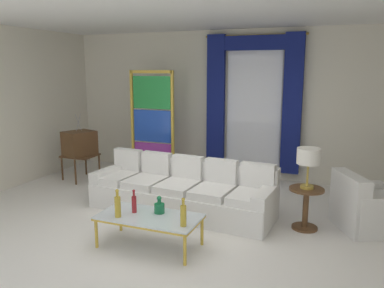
% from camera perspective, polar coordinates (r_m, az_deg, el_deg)
% --- Properties ---
extents(ground_plane, '(16.00, 16.00, 0.00)m').
position_cam_1_polar(ground_plane, '(5.62, -3.15, -12.27)').
color(ground_plane, white).
extents(wall_rear, '(8.00, 0.12, 3.00)m').
position_cam_1_polar(wall_rear, '(8.07, 5.96, 5.86)').
color(wall_rear, silver).
rests_on(wall_rear, ground).
extents(wall_left, '(0.12, 7.00, 3.00)m').
position_cam_1_polar(wall_left, '(7.91, -26.19, 4.69)').
color(wall_left, silver).
rests_on(wall_left, ground).
extents(ceiling_slab, '(8.00, 7.60, 0.04)m').
position_cam_1_polar(ceiling_slab, '(5.95, -0.05, 18.77)').
color(ceiling_slab, white).
extents(curtained_window, '(2.00, 0.17, 2.70)m').
position_cam_1_polar(curtained_window, '(7.77, 9.05, 7.37)').
color(curtained_window, white).
rests_on(curtained_window, ground).
extents(couch_white_long, '(2.97, 1.13, 0.86)m').
position_cam_1_polar(couch_white_long, '(6.15, -1.33, -7.10)').
color(couch_white_long, white).
rests_on(couch_white_long, ground).
extents(coffee_table, '(1.29, 0.65, 0.41)m').
position_cam_1_polar(coffee_table, '(4.96, -6.35, -10.89)').
color(coffee_table, silver).
rests_on(coffee_table, ground).
extents(bottle_blue_decanter, '(0.06, 0.06, 0.31)m').
position_cam_1_polar(bottle_blue_decanter, '(5.03, -8.58, -8.68)').
color(bottle_blue_decanter, maroon).
rests_on(bottle_blue_decanter, coffee_table).
extents(bottle_crystal_tall, '(0.07, 0.07, 0.35)m').
position_cam_1_polar(bottle_crystal_tall, '(4.56, -1.30, -10.41)').
color(bottle_crystal_tall, gold).
rests_on(bottle_crystal_tall, coffee_table).
extents(bottle_amber_squat, '(0.08, 0.08, 0.36)m').
position_cam_1_polar(bottle_amber_squat, '(4.92, -10.96, -8.96)').
color(bottle_amber_squat, gold).
rests_on(bottle_amber_squat, coffee_table).
extents(bottle_ruby_flask, '(0.13, 0.13, 0.23)m').
position_cam_1_polar(bottle_ruby_flask, '(5.00, -4.86, -9.31)').
color(bottle_ruby_flask, '#196B3D').
rests_on(bottle_ruby_flask, coffee_table).
extents(vintage_tv, '(0.67, 0.72, 1.35)m').
position_cam_1_polar(vintage_tv, '(8.07, -16.33, -0.06)').
color(vintage_tv, brown).
rests_on(vintage_tv, ground).
extents(armchair_white, '(1.09, 1.08, 0.80)m').
position_cam_1_polar(armchair_white, '(5.99, 24.33, -8.79)').
color(armchair_white, white).
rests_on(armchair_white, ground).
extents(stained_glass_divider, '(0.95, 0.05, 2.20)m').
position_cam_1_polar(stained_glass_divider, '(7.74, -5.91, 2.35)').
color(stained_glass_divider, gold).
rests_on(stained_glass_divider, ground).
extents(peacock_figurine, '(0.44, 0.60, 0.50)m').
position_cam_1_polar(peacock_figurine, '(7.46, -4.31, -4.54)').
color(peacock_figurine, beige).
rests_on(peacock_figurine, ground).
extents(round_side_table, '(0.48, 0.48, 0.59)m').
position_cam_1_polar(round_side_table, '(5.68, 16.51, -8.61)').
color(round_side_table, brown).
rests_on(round_side_table, ground).
extents(table_lamp_brass, '(0.32, 0.32, 0.57)m').
position_cam_1_polar(table_lamp_brass, '(5.49, 16.89, -1.98)').
color(table_lamp_brass, '#B29338').
rests_on(table_lamp_brass, round_side_table).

